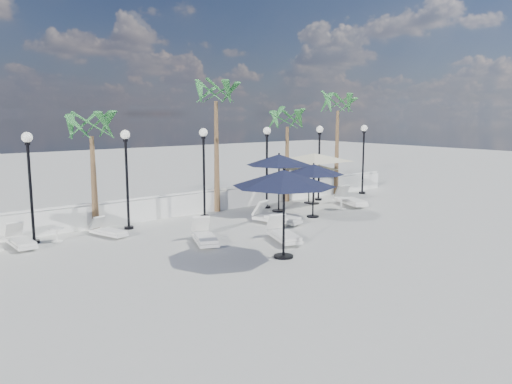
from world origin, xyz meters
TOP-DOWN VIEW (x-y plane):
  - ground at (0.00, 0.00)m, footprint 100.00×100.00m
  - balustrade at (0.00, 7.50)m, footprint 26.00×0.30m
  - lamppost_1 at (-7.00, 6.50)m, footprint 0.36×0.36m
  - lamppost_2 at (-3.50, 6.50)m, footprint 0.36×0.36m
  - lamppost_3 at (0.00, 6.50)m, footprint 0.36×0.36m
  - lamppost_4 at (3.50, 6.50)m, footprint 0.36×0.36m
  - lamppost_5 at (7.00, 6.50)m, footprint 0.36×0.36m
  - lamppost_6 at (10.50, 6.50)m, footprint 0.36×0.36m
  - palm_1 at (-4.50, 7.30)m, footprint 2.60×2.60m
  - palm_2 at (1.20, 7.30)m, footprint 2.60×2.60m
  - palm_3 at (5.50, 7.30)m, footprint 2.60×2.60m
  - palm_4 at (9.20, 7.30)m, footprint 2.60×2.60m
  - lounger_1 at (-7.50, 6.22)m, footprint 0.65×1.84m
  - lounger_2 at (-4.60, 5.84)m, footprint 0.97×1.70m
  - lounger_3 at (-0.05, 1.31)m, footprint 1.31×2.11m
  - lounger_4 at (-2.42, 2.74)m, footprint 1.36×2.09m
  - lounger_5 at (1.60, 3.59)m, footprint 1.21×2.20m
  - lounger_6 at (7.14, 4.46)m, footprint 1.35×2.27m
  - side_table_1 at (-6.32, 6.20)m, footprint 0.50×0.50m
  - side_table_2 at (6.01, 4.04)m, footprint 0.58×0.58m
  - parasol_navy_left at (-1.39, -0.19)m, footprint 3.20×3.20m
  - parasol_navy_mid at (3.40, 5.52)m, footprint 3.01×3.01m
  - parasol_navy_right at (3.72, 3.63)m, footprint 2.64×2.64m
  - parasol_cream_sq_a at (6.05, 5.90)m, footprint 5.52×5.52m
  - parasol_cream_sq_b at (6.00, 6.20)m, footprint 4.34×4.34m

SIDE VIEW (x-z plane):
  - ground at x=0.00m, z-range 0.00..0.00m
  - lounger_2 at x=-4.60m, z-range -0.10..0.51m
  - lounger_1 at x=-7.50m, z-range -0.11..0.57m
  - lounger_4 at x=-2.42m, z-range -0.12..0.63m
  - lounger_3 at x=-0.05m, z-range -0.12..0.63m
  - lounger_5 at x=1.60m, z-range -0.13..0.66m
  - lounger_6 at x=7.14m, z-range -0.13..0.68m
  - side_table_1 at x=-6.32m, z-range 0.05..0.53m
  - side_table_2 at x=6.01m, z-range 0.06..0.62m
  - balustrade at x=0.00m, z-range -0.04..0.97m
  - parasol_cream_sq_b at x=6.00m, z-range 0.92..3.10m
  - parasol_navy_right at x=3.72m, z-range 0.89..3.26m
  - parasol_navy_mid at x=3.40m, z-range 1.02..3.72m
  - parasol_navy_left at x=-1.39m, z-range 1.08..3.90m
  - lamppost_1 at x=-7.00m, z-range 0.57..4.41m
  - lamppost_2 at x=-3.50m, z-range 0.57..4.41m
  - lamppost_3 at x=0.00m, z-range 0.57..4.41m
  - lamppost_4 at x=3.50m, z-range 0.57..4.41m
  - lamppost_5 at x=7.00m, z-range 0.57..4.41m
  - lamppost_6 at x=10.50m, z-range 0.57..4.41m
  - parasol_cream_sq_a at x=6.05m, z-range 1.15..3.86m
  - palm_1 at x=-4.50m, z-range 1.40..6.10m
  - palm_3 at x=5.50m, z-range 1.50..6.40m
  - palm_4 at x=9.20m, z-range 1.88..7.58m
  - palm_2 at x=1.20m, z-range 2.07..8.17m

